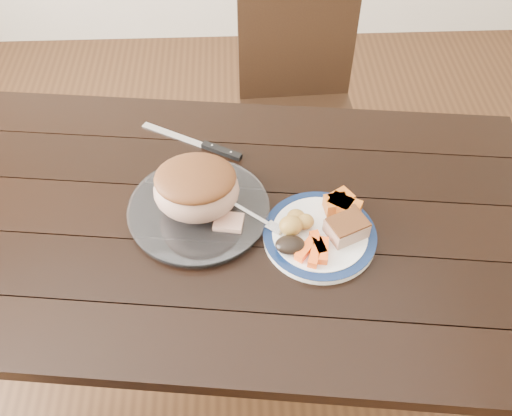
{
  "coord_description": "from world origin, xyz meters",
  "views": [
    {
      "loc": [
        0.04,
        -0.93,
        1.84
      ],
      "look_at": [
        0.08,
        -0.02,
        0.8
      ],
      "focal_mm": 40.0,
      "sensor_mm": 36.0,
      "label": 1
    }
  ],
  "objects_px": {
    "serving_platter": "(199,211)",
    "pork_slice": "(346,228)",
    "fork": "(258,218)",
    "dining_table": "(225,239)",
    "carving_knife": "(209,147)",
    "roast_joint": "(197,190)",
    "chair_far": "(298,100)",
    "dinner_plate": "(319,236)"
  },
  "relations": [
    {
      "from": "dining_table",
      "to": "roast_joint",
      "type": "relative_size",
      "value": 8.14
    },
    {
      "from": "dinner_plate",
      "to": "roast_joint",
      "type": "relative_size",
      "value": 1.32
    },
    {
      "from": "chair_far",
      "to": "roast_joint",
      "type": "distance_m",
      "value": 0.86
    },
    {
      "from": "dinner_plate",
      "to": "roast_joint",
      "type": "distance_m",
      "value": 0.32
    },
    {
      "from": "fork",
      "to": "chair_far",
      "type": "bearing_deg",
      "value": 116.22
    },
    {
      "from": "dining_table",
      "to": "carving_knife",
      "type": "height_order",
      "value": "carving_knife"
    },
    {
      "from": "pork_slice",
      "to": "roast_joint",
      "type": "height_order",
      "value": "roast_joint"
    },
    {
      "from": "serving_platter",
      "to": "fork",
      "type": "relative_size",
      "value": 2.33
    },
    {
      "from": "dining_table",
      "to": "dinner_plate",
      "type": "bearing_deg",
      "value": -18.79
    },
    {
      "from": "serving_platter",
      "to": "fork",
      "type": "height_order",
      "value": "fork"
    },
    {
      "from": "chair_far",
      "to": "dinner_plate",
      "type": "height_order",
      "value": "chair_far"
    },
    {
      "from": "roast_joint",
      "to": "carving_knife",
      "type": "bearing_deg",
      "value": 84.46
    },
    {
      "from": "pork_slice",
      "to": "roast_joint",
      "type": "xyz_separation_m",
      "value": [
        -0.36,
        0.1,
        0.04
      ]
    },
    {
      "from": "dining_table",
      "to": "carving_knife",
      "type": "relative_size",
      "value": 5.87
    },
    {
      "from": "fork",
      "to": "carving_knife",
      "type": "xyz_separation_m",
      "value": [
        -0.12,
        0.28,
        -0.01
      ]
    },
    {
      "from": "dining_table",
      "to": "pork_slice",
      "type": "distance_m",
      "value": 0.33
    },
    {
      "from": "pork_slice",
      "to": "carving_knife",
      "type": "bearing_deg",
      "value": 134.86
    },
    {
      "from": "serving_platter",
      "to": "pork_slice",
      "type": "xyz_separation_m",
      "value": [
        0.36,
        -0.1,
        0.03
      ]
    },
    {
      "from": "fork",
      "to": "roast_joint",
      "type": "height_order",
      "value": "roast_joint"
    },
    {
      "from": "serving_platter",
      "to": "fork",
      "type": "xyz_separation_m",
      "value": [
        0.15,
        -0.04,
        0.01
      ]
    },
    {
      "from": "fork",
      "to": "roast_joint",
      "type": "relative_size",
      "value": 0.71
    },
    {
      "from": "dining_table",
      "to": "carving_knife",
      "type": "distance_m",
      "value": 0.27
    },
    {
      "from": "fork",
      "to": "carving_knife",
      "type": "distance_m",
      "value": 0.3
    },
    {
      "from": "dining_table",
      "to": "roast_joint",
      "type": "bearing_deg",
      "value": 168.27
    },
    {
      "from": "chair_far",
      "to": "roast_joint",
      "type": "height_order",
      "value": "chair_far"
    },
    {
      "from": "roast_joint",
      "to": "carving_knife",
      "type": "relative_size",
      "value": 0.72
    },
    {
      "from": "dinner_plate",
      "to": "roast_joint",
      "type": "xyz_separation_m",
      "value": [
        -0.29,
        0.09,
        0.08
      ]
    },
    {
      "from": "pork_slice",
      "to": "dining_table",
      "type": "bearing_deg",
      "value": 164.0
    },
    {
      "from": "chair_far",
      "to": "carving_knife",
      "type": "relative_size",
      "value": 3.22
    },
    {
      "from": "serving_platter",
      "to": "roast_joint",
      "type": "relative_size",
      "value": 1.66
    },
    {
      "from": "dining_table",
      "to": "pork_slice",
      "type": "bearing_deg",
      "value": -16.0
    },
    {
      "from": "dinner_plate",
      "to": "carving_knife",
      "type": "height_order",
      "value": "dinner_plate"
    },
    {
      "from": "chair_far",
      "to": "carving_knife",
      "type": "xyz_separation_m",
      "value": [
        -0.31,
        -0.49,
        0.23
      ]
    },
    {
      "from": "dining_table",
      "to": "fork",
      "type": "relative_size",
      "value": 11.45
    },
    {
      "from": "roast_joint",
      "to": "pork_slice",
      "type": "bearing_deg",
      "value": -15.26
    },
    {
      "from": "chair_far",
      "to": "fork",
      "type": "bearing_deg",
      "value": 73.8
    },
    {
      "from": "pork_slice",
      "to": "fork",
      "type": "xyz_separation_m",
      "value": [
        -0.21,
        0.06,
        -0.02
      ]
    },
    {
      "from": "chair_far",
      "to": "roast_joint",
      "type": "xyz_separation_m",
      "value": [
        -0.33,
        -0.73,
        0.31
      ]
    },
    {
      "from": "dining_table",
      "to": "roast_joint",
      "type": "distance_m",
      "value": 0.19
    },
    {
      "from": "pork_slice",
      "to": "roast_joint",
      "type": "bearing_deg",
      "value": 164.74
    },
    {
      "from": "dining_table",
      "to": "pork_slice",
      "type": "xyz_separation_m",
      "value": [
        0.29,
        -0.08,
        0.13
      ]
    },
    {
      "from": "pork_slice",
      "to": "fork",
      "type": "distance_m",
      "value": 0.22
    }
  ]
}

